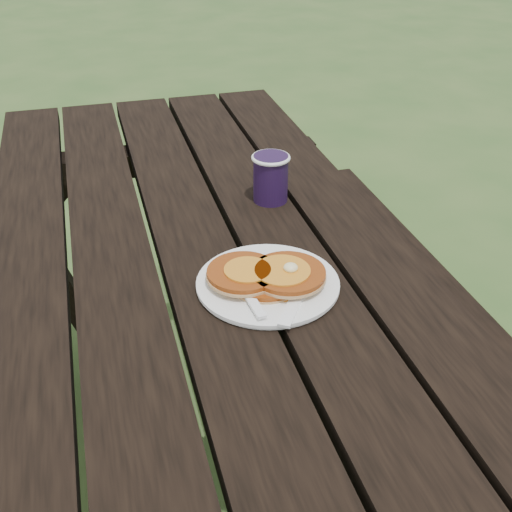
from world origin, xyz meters
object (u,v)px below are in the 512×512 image
object	(u,v)px
picnic_table	(211,415)
coffee_cup	(271,175)
plate	(268,284)
pancake_stack	(267,275)

from	to	relation	value
picnic_table	coffee_cup	world-z (taller)	coffee_cup
picnic_table	plate	xyz separation A→B (m)	(0.09, -0.11, 0.39)
pancake_stack	coffee_cup	distance (m)	0.32
pancake_stack	plate	bearing A→B (deg)	42.01
picnic_table	pancake_stack	distance (m)	0.43
pancake_stack	picnic_table	bearing A→B (deg)	128.12
plate	pancake_stack	xyz separation A→B (m)	(-0.00, -0.00, 0.02)
pancake_stack	coffee_cup	size ratio (longest dim) A/B	1.94
pancake_stack	coffee_cup	bearing A→B (deg)	72.26
pancake_stack	coffee_cup	world-z (taller)	coffee_cup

